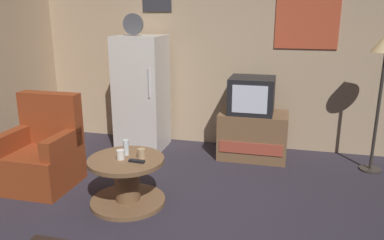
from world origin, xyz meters
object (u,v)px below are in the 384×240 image
object	(u,v)px
tv_stand	(253,135)
wine_glass	(126,147)
crt_tv	(252,95)
mug_ceramic_white	(121,155)
armchair	(43,154)
remote_control	(137,161)
mug_ceramic_tan	(141,153)
fridge	(142,93)
coffee_table	(127,181)

from	to	relation	value
tv_stand	wine_glass	world-z (taller)	wine_glass
crt_tv	mug_ceramic_white	size ratio (longest dim) A/B	6.00
mug_ceramic_white	armchair	distance (m)	1.03
remote_control	armchair	world-z (taller)	armchair
tv_stand	wine_glass	bearing A→B (deg)	-126.96
mug_ceramic_tan	armchair	xyz separation A→B (m)	(-1.17, 0.14, -0.17)
crt_tv	wine_glass	size ratio (longest dim) A/B	3.60
fridge	crt_tv	world-z (taller)	fridge
mug_ceramic_tan	armchair	distance (m)	1.19
crt_tv	remote_control	size ratio (longest dim) A/B	3.60
coffee_table	mug_ceramic_tan	world-z (taller)	mug_ceramic_tan
tv_stand	wine_glass	distance (m)	1.82
coffee_table	remote_control	distance (m)	0.28
coffee_table	armchair	bearing A→B (deg)	169.86
wine_glass	mug_ceramic_white	world-z (taller)	wine_glass
mug_ceramic_white	mug_ceramic_tan	world-z (taller)	same
wine_glass	mug_ceramic_white	size ratio (longest dim) A/B	1.67
mug_ceramic_tan	remote_control	size ratio (longest dim) A/B	0.60
fridge	tv_stand	xyz separation A→B (m)	(1.48, -0.01, -0.46)
crt_tv	tv_stand	bearing A→B (deg)	1.49
coffee_table	wine_glass	xyz separation A→B (m)	(-0.03, 0.09, 0.31)
mug_ceramic_white	remote_control	world-z (taller)	mug_ceramic_white
armchair	coffee_table	bearing A→B (deg)	-10.14
crt_tv	mug_ceramic_tan	xyz separation A→B (m)	(-0.87, -1.48, -0.30)
wine_glass	mug_ceramic_white	xyz separation A→B (m)	(-0.01, -0.12, -0.03)
mug_ceramic_white	armchair	size ratio (longest dim) A/B	0.09
fridge	armchair	xyz separation A→B (m)	(-0.60, -1.35, -0.42)
crt_tv	coffee_table	size ratio (longest dim) A/B	0.75
tv_stand	armchair	size ratio (longest dim) A/B	0.87
fridge	mug_ceramic_tan	world-z (taller)	fridge
fridge	armchair	distance (m)	1.54
armchair	remote_control	bearing A→B (deg)	-11.94
wine_glass	armchair	world-z (taller)	armchair
crt_tv	remote_control	distance (m)	1.85
fridge	wine_glass	bearing A→B (deg)	-74.63
mug_ceramic_tan	remote_control	xyz separation A→B (m)	(-0.00, -0.11, -0.03)
wine_glass	mug_ceramic_white	distance (m)	0.12
fridge	crt_tv	xyz separation A→B (m)	(1.44, -0.01, 0.05)
fridge	armchair	bearing A→B (deg)	-114.00
remote_control	armchair	bearing A→B (deg)	172.43
coffee_table	armchair	xyz separation A→B (m)	(-1.03, 0.19, 0.11)
tv_stand	remote_control	distance (m)	1.84
fridge	tv_stand	bearing A→B (deg)	-0.35
mug_ceramic_white	mug_ceramic_tan	size ratio (longest dim) A/B	1.00
crt_tv	armchair	xyz separation A→B (m)	(-2.04, -1.34, -0.47)
fridge	coffee_table	size ratio (longest dim) A/B	2.46
mug_ceramic_white	fridge	bearing A→B (deg)	104.07
tv_stand	wine_glass	size ratio (longest dim) A/B	5.60
wine_glass	remote_control	world-z (taller)	wine_glass
crt_tv	armchair	world-z (taller)	crt_tv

